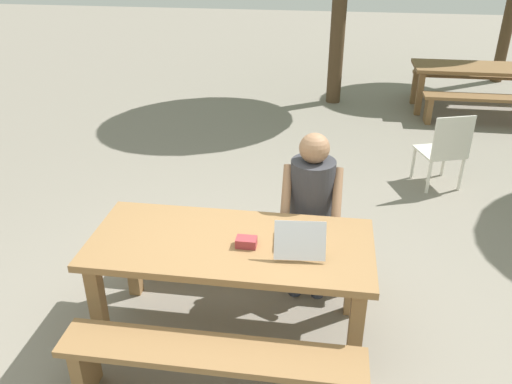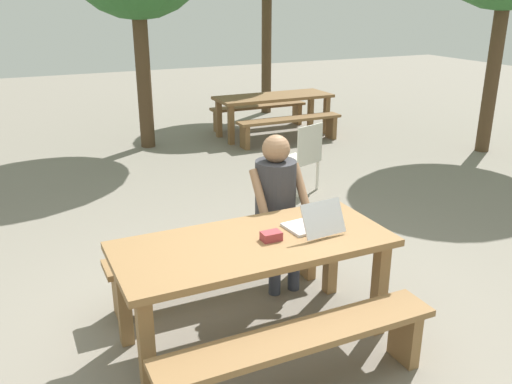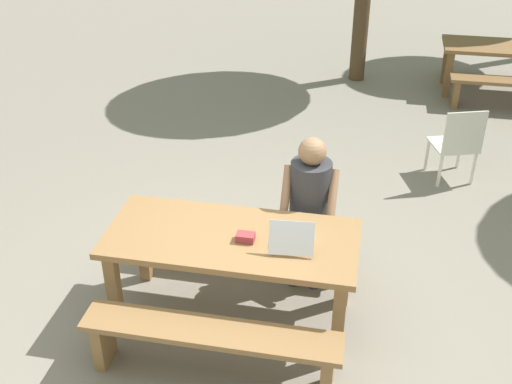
% 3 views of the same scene
% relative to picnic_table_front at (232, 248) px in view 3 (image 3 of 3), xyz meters
% --- Properties ---
extents(ground_plane, '(30.00, 30.00, 0.00)m').
position_rel_picnic_table_front_xyz_m(ground_plane, '(0.00, 0.00, -0.66)').
color(ground_plane, gray).
extents(picnic_table_front, '(1.90, 0.84, 0.77)m').
position_rel_picnic_table_front_xyz_m(picnic_table_front, '(0.00, 0.00, 0.00)').
color(picnic_table_front, olive).
rests_on(picnic_table_front, ground).
extents(bench_near, '(1.82, 0.30, 0.45)m').
position_rel_picnic_table_front_xyz_m(bench_near, '(0.00, -0.67, -0.32)').
color(bench_near, olive).
rests_on(bench_near, ground).
extents(bench_far, '(1.82, 0.30, 0.45)m').
position_rel_picnic_table_front_xyz_m(bench_far, '(0.00, 0.67, -0.32)').
color(bench_far, olive).
rests_on(bench_far, ground).
extents(laptop, '(0.35, 0.38, 0.25)m').
position_rel_picnic_table_front_xyz_m(laptop, '(0.46, -0.03, 0.17)').
color(laptop, silver).
rests_on(laptop, picnic_table_front).
extents(small_pouch, '(0.13, 0.09, 0.06)m').
position_rel_picnic_table_front_xyz_m(small_pouch, '(0.11, -0.04, 0.14)').
color(small_pouch, '#993338').
rests_on(small_pouch, picnic_table_front).
extents(person_seated, '(0.45, 0.43, 1.31)m').
position_rel_picnic_table_front_xyz_m(person_seated, '(0.51, 0.64, 0.11)').
color(person_seated, '#333847').
rests_on(person_seated, ground).
extents(plastic_chair, '(0.56, 0.56, 0.87)m').
position_rel_picnic_table_front_xyz_m(plastic_chair, '(1.86, 2.59, -0.21)').
color(plastic_chair, silver).
rests_on(plastic_chair, ground).
extents(bench_mid_north, '(1.83, 0.31, 0.43)m').
position_rel_picnic_table_front_xyz_m(bench_mid_north, '(2.86, 5.97, -0.33)').
color(bench_mid_north, brown).
rests_on(bench_mid_north, ground).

